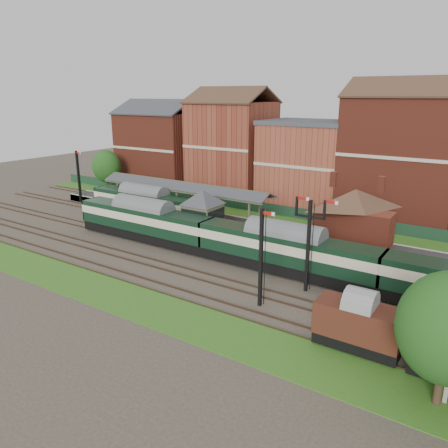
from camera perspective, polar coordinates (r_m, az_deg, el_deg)
The scene contains 18 objects.
ground at distance 45.87m, azimuth -2.07°, elevation -4.06°, with size 160.00×160.00×0.00m, color #473D33.
grass_back at distance 58.95m, azimuth 6.96°, elevation 0.59°, with size 90.00×4.50×0.06m, color #2D6619.
grass_front at distance 37.54m, azimuth -12.87°, elevation -9.34°, with size 90.00×5.00×0.06m, color #2D6619.
fence at distance 60.50m, azimuth 7.84°, elevation 1.68°, with size 90.00×0.12×1.50m, color #193823.
platform at distance 56.02m, azimuth -0.48°, elevation 0.36°, with size 55.00×3.40×1.00m, color #2D2D2D.
signal_box at distance 49.06m, azimuth -2.77°, elevation 1.24°, with size 5.40×5.40×6.00m.
brick_hut at distance 45.60m, azimuth 5.43°, elevation -2.66°, with size 3.20×2.64×2.94m.
station_building at distance 48.08m, azimuth 16.60°, elevation 1.17°, with size 8.10×8.10×5.90m.
canopy at distance 58.50m, azimuth -5.40°, elevation 5.11°, with size 26.00×3.89×4.08m.
semaphore_bracket at distance 36.75m, azimuth 11.03°, elevation -2.03°, with size 3.60×0.25×8.18m.
semaphore_platform_end at distance 70.74m, azimuth -18.47°, elevation 5.98°, with size 1.23×0.25×8.00m.
semaphore_siding at distance 33.86m, azimuth 4.87°, elevation -4.27°, with size 1.23×0.25×8.00m.
town_backdrop at distance 65.61m, azimuth 10.60°, elevation 8.30°, with size 69.00×10.00×16.00m.
dmu_train at distance 40.90m, azimuth 7.93°, elevation -3.27°, with size 53.17×2.80×4.08m.
platform_railcar at distance 59.24m, azimuth -10.37°, elevation 2.75°, with size 16.69×2.63×3.84m.
goods_van_b at distance 30.32m, azimuth 17.14°, elevation -12.32°, with size 5.48×2.37×3.32m.
tree_far at distance 25.79m, azimuth 27.26°, elevation -12.04°, with size 5.25×5.25×7.66m.
tree_back at distance 77.91m, azimuth -15.10°, elevation 7.25°, with size 4.82×4.82×7.05m.
Camera 1 is at (24.96, -34.90, 16.21)m, focal length 35.00 mm.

